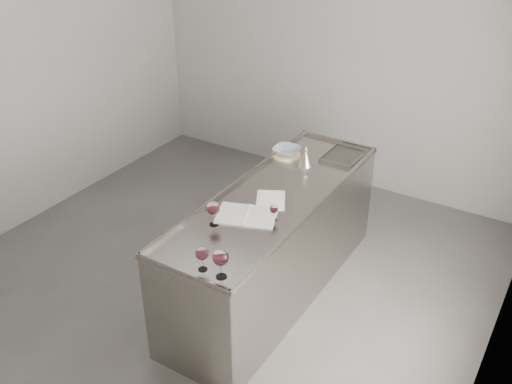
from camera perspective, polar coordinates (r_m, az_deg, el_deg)
The scene contains 11 objects.
room_shell at distance 4.34m, azimuth -5.70°, elevation 4.98°, with size 4.54×5.04×2.84m.
counter at distance 4.78m, azimuth 1.86°, elevation -5.20°, with size 0.77×2.42×0.97m.
wine_glass_left at distance 4.10m, azimuth -4.29°, elevation -1.67°, with size 0.10×0.10×0.19m.
wine_glass_middle at distance 3.67m, azimuth -5.43°, elevation -6.17°, with size 0.09×0.09×0.17m.
wine_glass_right at distance 3.58m, azimuth -3.56°, elevation -6.63°, with size 0.10×0.10×0.21m.
wine_glass_small at distance 4.17m, azimuth 1.80°, elevation -1.77°, with size 0.06×0.06×0.13m.
notebook at distance 4.26m, azimuth -0.96°, elevation -2.35°, with size 0.52×0.44×0.02m.
loose_paper_top at distance 4.46m, azimuth 1.47°, elevation -0.83°, with size 0.22×0.32×0.00m, color white.
trivet at distance 5.17m, azimuth 3.07°, elevation 3.75°, with size 0.25×0.25×0.02m, color beige.
ceramic_bowl at distance 5.15m, azimuth 3.08°, elevation 4.15°, with size 0.24×0.24×0.06m, color #94A5AC.
wine_funnel at distance 4.98m, azimuth 4.97°, elevation 3.27°, with size 0.13×0.13×0.19m.
Camera 1 is at (2.43, -3.12, 3.20)m, focal length 40.00 mm.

